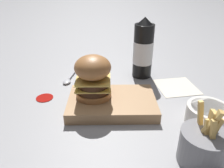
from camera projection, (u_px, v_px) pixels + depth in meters
The scene contains 9 objects.
ground_plane at pixel (107, 110), 0.68m from camera, with size 6.00×6.00×0.00m, color gray.
serving_board at pixel (112, 103), 0.69m from camera, with size 0.27×0.18×0.03m.
burger at pixel (93, 76), 0.66m from camera, with size 0.11×0.11×0.13m.
ketchup_bottle at pixel (143, 50), 0.85m from camera, with size 0.08×0.08×0.24m.
fries_basket at pixel (203, 146), 0.48m from camera, with size 0.11×0.11×0.15m.
side_bowl at pixel (207, 115), 0.61m from camera, with size 0.12×0.12×0.06m.
spoon at pixel (70, 78), 0.87m from camera, with size 0.05×0.19×0.01m.
ketchup_puddle at pixel (45, 98), 0.74m from camera, with size 0.06×0.06×0.00m.
parchment_square at pixel (177, 87), 0.82m from camera, with size 0.16×0.16×0.00m.
Camera 1 is at (0.01, -0.57, 0.39)m, focal length 35.00 mm.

